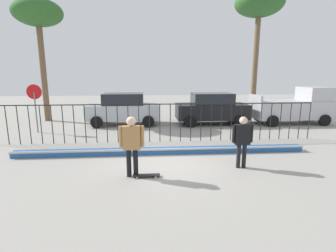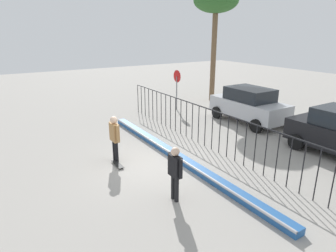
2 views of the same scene
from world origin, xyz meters
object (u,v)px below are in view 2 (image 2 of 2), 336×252
(skateboard, at_px, (118,164))
(parked_car_silver, at_px, (249,105))
(stop_sign, at_px, (177,84))
(skateboarder, at_px, (115,135))
(camera_operator, at_px, (175,169))
(palm_tree_short, at_px, (216,3))

(skateboard, relative_size, parked_car_silver, 0.19)
(stop_sign, bearing_deg, skateboarder, -49.85)
(camera_operator, xyz_separation_m, palm_tree_short, (-9.63, 9.43, 5.52))
(parked_car_silver, relative_size, stop_sign, 1.72)
(stop_sign, bearing_deg, parked_car_silver, 22.87)
(camera_operator, relative_size, palm_tree_short, 0.22)
(skateboard, bearing_deg, stop_sign, 122.03)
(skateboard, xyz_separation_m, camera_operator, (3.06, 0.56, 0.95))
(skateboard, height_order, palm_tree_short, palm_tree_short)
(skateboard, relative_size, camera_operator, 0.48)
(skateboarder, height_order, stop_sign, stop_sign)
(stop_sign, bearing_deg, camera_operator, -33.65)
(skateboard, bearing_deg, palm_tree_short, 113.58)
(parked_car_silver, bearing_deg, skateboard, -79.13)
(parked_car_silver, xyz_separation_m, stop_sign, (-4.34, -1.83, 0.64))
(skateboarder, xyz_separation_m, skateboard, (0.41, -0.10, -1.02))
(skateboarder, distance_m, palm_tree_short, 12.86)
(camera_operator, relative_size, parked_car_silver, 0.39)
(stop_sign, distance_m, palm_tree_short, 6.14)
(skateboarder, height_order, skateboard, skateboarder)
(camera_operator, bearing_deg, palm_tree_short, -22.61)
(skateboarder, distance_m, parked_car_silver, 8.19)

